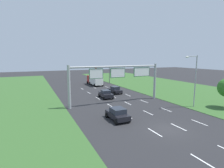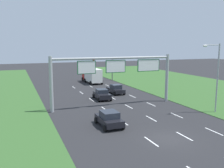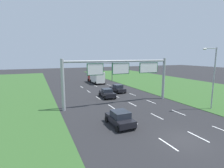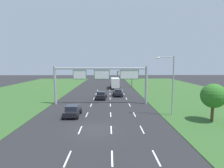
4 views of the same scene
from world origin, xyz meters
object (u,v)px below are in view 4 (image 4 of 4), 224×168
(roadside_tree_near, at_px, (213,96))
(sign_gantry, at_px, (103,78))
(traffic_light_mast, at_px, (126,75))
(street_lamp, at_px, (170,80))
(car_lead_silver, at_px, (118,93))
(car_mid_lane, at_px, (101,95))
(box_truck, at_px, (115,83))
(car_near_red, at_px, (72,111))

(roadside_tree_near, bearing_deg, sign_gantry, 144.54)
(traffic_light_mast, distance_m, street_lamp, 30.57)
(car_lead_silver, bearing_deg, roadside_tree_near, -60.70)
(car_lead_silver, bearing_deg, car_mid_lane, -139.69)
(sign_gantry, xyz_separation_m, roadside_tree_near, (14.48, -10.32, -1.59))
(box_truck, distance_m, street_lamp, 29.91)
(car_near_red, xyz_separation_m, car_lead_silver, (7.24, 15.80, -0.02))
(car_lead_silver, distance_m, box_truck, 13.27)
(box_truck, xyz_separation_m, roadside_tree_near, (11.48, -31.64, 1.62))
(box_truck, bearing_deg, sign_gantry, -99.23)
(traffic_light_mast, height_order, roadside_tree_near, traffic_light_mast)
(box_truck, xyz_separation_m, street_lamp, (6.87, -28.91, 3.35))
(car_mid_lane, relative_size, box_truck, 0.55)
(car_near_red, xyz_separation_m, roadside_tree_near, (18.50, -2.60, 2.54))
(box_truck, bearing_deg, car_lead_silver, -90.26)
(car_lead_silver, height_order, street_lamp, street_lamp)
(car_lead_silver, bearing_deg, sign_gantry, -113.90)
(car_near_red, bearing_deg, car_lead_silver, 65.42)
(car_lead_silver, relative_size, street_lamp, 0.49)
(car_near_red, relative_size, box_truck, 0.51)
(car_lead_silver, relative_size, sign_gantry, 0.24)
(sign_gantry, bearing_deg, car_mid_lane, 95.83)
(box_truck, height_order, roadside_tree_near, roadside_tree_near)
(car_mid_lane, distance_m, traffic_light_mast, 19.60)
(car_lead_silver, xyz_separation_m, sign_gantry, (-3.22, -8.08, 4.15))
(car_near_red, bearing_deg, box_truck, 76.45)
(sign_gantry, height_order, roadside_tree_near, sign_gantry)
(car_mid_lane, distance_m, roadside_tree_near, 21.35)
(car_mid_lane, relative_size, roadside_tree_near, 0.86)
(sign_gantry, relative_size, street_lamp, 2.03)
(car_near_red, height_order, car_mid_lane, car_near_red)
(car_mid_lane, height_order, traffic_light_mast, traffic_light_mast)
(car_mid_lane, distance_m, box_truck, 17.01)
(car_mid_lane, distance_m, sign_gantry, 6.28)
(car_lead_silver, xyz_separation_m, car_mid_lane, (-3.70, -3.39, 0.01))
(car_mid_lane, relative_size, sign_gantry, 0.25)
(car_lead_silver, bearing_deg, box_truck, 88.80)
(car_mid_lane, bearing_deg, roadside_tree_near, -41.71)
(car_near_red, distance_m, car_mid_lane, 12.90)
(car_near_red, xyz_separation_m, box_truck, (7.02, 29.03, 0.92))
(car_lead_silver, bearing_deg, street_lamp, -69.17)
(car_near_red, bearing_deg, car_mid_lane, 74.13)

